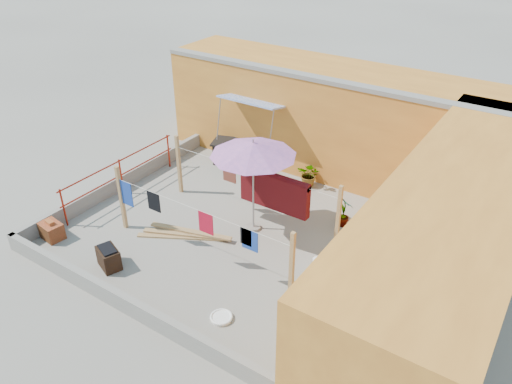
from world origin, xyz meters
TOP-DOWN VIEW (x-y plane):
  - ground at (0.00, 0.00)m, footprint 80.00×80.00m
  - wall_back at (0.50, 4.69)m, footprint 11.00×3.27m
  - wall_right at (5.20, 0.00)m, footprint 2.40×9.00m
  - parapet_front at (0.00, -3.58)m, footprint 8.30×0.16m
  - parapet_left at (-4.08, 0.00)m, footprint 0.16×7.30m
  - red_railing at (-3.85, -0.20)m, footprint 0.05×4.20m
  - clothesline_rig at (0.57, 0.57)m, footprint 5.09×2.35m
  - patio_umbrella at (0.32, 0.42)m, footprint 2.79×2.79m
  - outdoor_table at (-2.18, 3.20)m, footprint 1.75×1.25m
  - brick_stack at (-3.70, -2.77)m, footprint 0.64×0.51m
  - lumber_pile at (-0.92, -0.85)m, footprint 2.25×1.24m
  - brazier at (-1.61, -2.76)m, footprint 0.71×0.59m
  - white_basin at (1.59, -2.65)m, footprint 0.47×0.47m
  - water_jug_a at (2.49, -0.16)m, footprint 0.23×0.23m
  - water_jug_b at (3.70, 0.77)m, footprint 0.23×0.23m
  - green_hose at (3.48, 3.20)m, footprint 0.49×0.49m
  - plant_back_a at (0.46, 3.20)m, footprint 0.76×0.69m
  - plant_back_b at (3.35, 2.48)m, footprint 0.36×0.36m
  - plant_right_a at (2.23, 1.82)m, footprint 0.59×0.57m
  - plant_right_b at (3.70, -0.90)m, footprint 0.42×0.45m
  - plant_right_c at (3.02, -1.49)m, footprint 0.56×0.60m

SIDE VIEW (x-z plane):
  - ground at x=0.00m, z-range 0.00..0.00m
  - green_hose at x=3.48m, z-range 0.00..0.07m
  - white_basin at x=1.59m, z-range 0.00..0.08m
  - lumber_pile at x=-0.92m, z-range 0.00..0.14m
  - water_jug_a at x=2.49m, z-range -0.02..0.34m
  - water_jug_b at x=3.70m, z-range -0.02..0.34m
  - parapet_front at x=0.00m, z-range 0.00..0.44m
  - parapet_left at x=-4.08m, z-range 0.00..0.44m
  - brick_stack at x=-3.70m, z-range -0.04..0.48m
  - brazier at x=-1.61m, z-range -0.01..0.53m
  - plant_right_c at x=3.02m, z-range 0.00..0.53m
  - plant_back_b at x=3.35m, z-range 0.00..0.64m
  - plant_right_b at x=3.70m, z-range 0.00..0.65m
  - plant_back_a at x=0.46m, z-range 0.00..0.76m
  - plant_right_a at x=2.23m, z-range 0.00..0.94m
  - outdoor_table at x=-2.18m, z-range 0.30..1.04m
  - red_railing at x=-3.85m, z-range 0.17..1.27m
  - clothesline_rig at x=0.57m, z-range 0.13..1.93m
  - wall_right at x=5.20m, z-range 0.00..3.20m
  - wall_back at x=0.50m, z-range 0.00..3.21m
  - patio_umbrella at x=0.32m, z-range 1.01..3.57m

